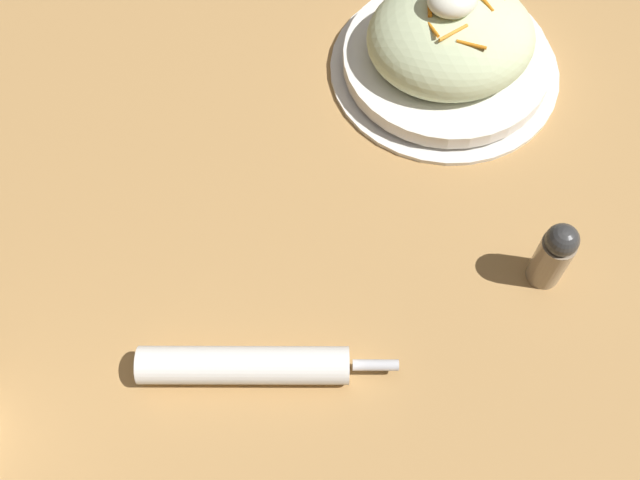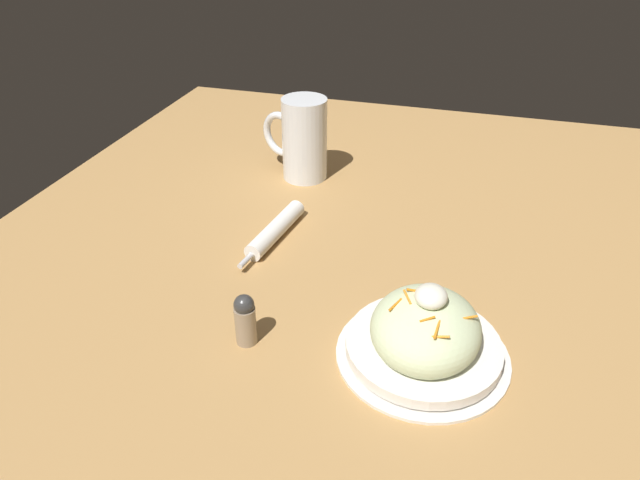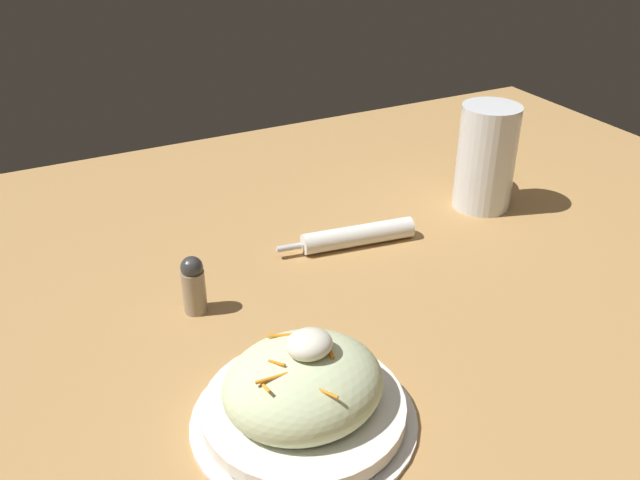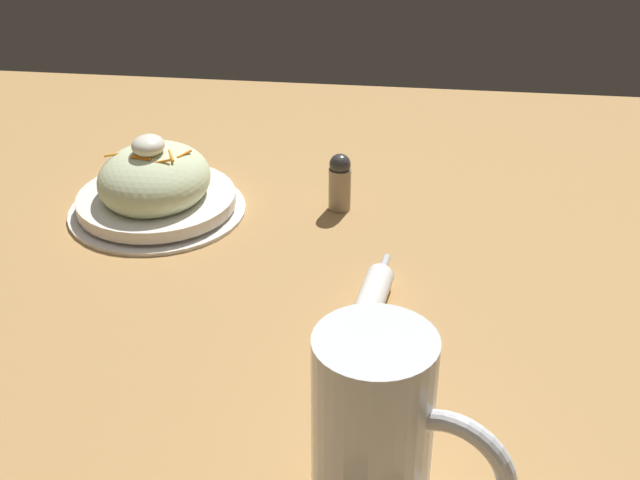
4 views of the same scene
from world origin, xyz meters
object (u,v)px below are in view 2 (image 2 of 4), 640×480
object	(u,v)px
beer_mug	(303,142)
napkin_roll	(275,231)
salad_plate	(425,336)
salt_shaker	(245,319)

from	to	relation	value
beer_mug	napkin_roll	world-z (taller)	beer_mug
salad_plate	salt_shaker	size ratio (longest dim) A/B	2.95
beer_mug	salt_shaker	size ratio (longest dim) A/B	2.17
salad_plate	salt_shaker	xyz separation A→B (m)	(0.04, -0.23, 0.00)
napkin_roll	beer_mug	bearing A→B (deg)	-174.18
napkin_roll	salt_shaker	xyz separation A→B (m)	(0.25, 0.05, 0.02)
napkin_roll	salt_shaker	size ratio (longest dim) A/B	2.65
salad_plate	beer_mug	distance (m)	0.55
salt_shaker	napkin_roll	bearing A→B (deg)	-168.45
salad_plate	beer_mug	bearing A→B (deg)	-146.36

